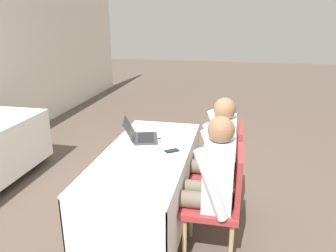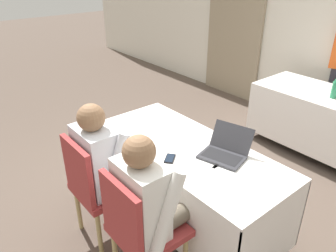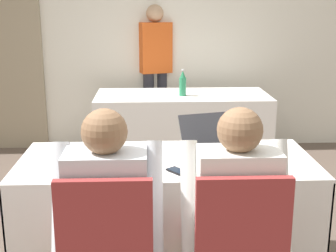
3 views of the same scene
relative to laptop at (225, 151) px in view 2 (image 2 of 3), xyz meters
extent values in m
plane|color=brown|center=(-0.28, -0.13, -0.77)|extent=(24.00, 24.00, 0.00)
cube|color=gray|center=(-2.06, 2.49, 0.56)|extent=(1.06, 0.04, 2.65)
cube|color=white|center=(-0.28, -0.13, -0.05)|extent=(1.71, 0.74, 0.02)
cube|color=white|center=(-0.28, -0.49, -0.36)|extent=(1.71, 0.01, 0.60)
cube|color=white|center=(-0.28, 0.23, -0.36)|extent=(1.71, 0.01, 0.60)
cube|color=white|center=(-1.13, -0.13, -0.36)|extent=(0.01, 0.74, 0.60)
cube|color=white|center=(0.57, -0.13, -0.36)|extent=(0.01, 0.74, 0.60)
cylinder|color=#333333|center=(-0.28, -0.13, -0.71)|extent=(0.06, 0.06, 0.11)
cube|color=white|center=(-0.04, 1.85, -0.05)|extent=(1.71, 0.74, 0.02)
cube|color=white|center=(-0.04, 1.49, -0.36)|extent=(1.71, 0.01, 0.60)
cube|color=white|center=(-0.89, 1.85, -0.36)|extent=(0.01, 0.74, 0.60)
cylinder|color=#333333|center=(-0.04, 1.85, -0.71)|extent=(0.06, 0.06, 0.11)
cube|color=#333338|center=(0.01, -0.05, -0.03)|extent=(0.37, 0.29, 0.02)
cube|color=black|center=(0.01, -0.05, -0.02)|extent=(0.31, 0.22, 0.00)
cube|color=#333338|center=(-0.03, 0.11, 0.07)|extent=(0.34, 0.19, 0.19)
cube|color=black|center=(-0.03, 0.11, 0.07)|extent=(0.30, 0.16, 0.16)
cube|color=black|center=(-0.23, -0.35, -0.04)|extent=(0.13, 0.14, 0.01)
cube|color=#192333|center=(-0.23, -0.35, -0.03)|extent=(0.11, 0.12, 0.00)
cube|color=white|center=(0.13, -0.03, -0.04)|extent=(0.24, 0.32, 0.00)
cube|color=white|center=(-0.38, -0.30, -0.04)|extent=(0.26, 0.33, 0.00)
cube|color=white|center=(-0.04, -0.06, -0.04)|extent=(0.23, 0.31, 0.00)
cylinder|color=#288456|center=(-0.05, 1.78, 0.05)|extent=(0.07, 0.07, 0.18)
cylinder|color=tan|center=(-0.39, -0.55, -0.56)|extent=(0.04, 0.04, 0.41)
cylinder|color=tan|center=(-0.74, -0.55, -0.56)|extent=(0.04, 0.04, 0.41)
cylinder|color=tan|center=(-0.39, -0.90, -0.56)|extent=(0.04, 0.04, 0.41)
cylinder|color=tan|center=(-0.74, -0.90, -0.56)|extent=(0.04, 0.04, 0.41)
cube|color=#9E3333|center=(-0.57, -0.73, -0.33)|extent=(0.44, 0.44, 0.05)
cube|color=#9E3333|center=(-0.57, -0.93, -0.08)|extent=(0.40, 0.04, 0.45)
cylinder|color=tan|center=(-0.16, -0.55, -0.56)|extent=(0.04, 0.04, 0.41)
cylinder|color=tan|center=(-0.16, -0.90, -0.56)|extent=(0.04, 0.04, 0.41)
cube|color=#9E3333|center=(0.01, -0.73, -0.33)|extent=(0.44, 0.44, 0.05)
cube|color=#9E3333|center=(0.01, -0.93, -0.08)|extent=(0.40, 0.04, 0.45)
cylinder|color=#665B4C|center=(-0.48, -0.60, -0.24)|extent=(0.13, 0.42, 0.13)
cylinder|color=#665B4C|center=(-0.66, -0.60, -0.24)|extent=(0.13, 0.42, 0.13)
cylinder|color=#665B4C|center=(-0.48, -0.42, -0.53)|extent=(0.10, 0.10, 0.46)
cylinder|color=#665B4C|center=(-0.66, -0.42, -0.53)|extent=(0.10, 0.10, 0.46)
cube|color=silver|center=(-0.57, -0.78, -0.04)|extent=(0.36, 0.22, 0.52)
cylinder|color=silver|center=(-0.36, -0.74, -0.04)|extent=(0.08, 0.26, 0.54)
cylinder|color=silver|center=(-0.78, -0.74, -0.04)|extent=(0.08, 0.26, 0.54)
sphere|color=#8C6647|center=(-0.57, -0.78, 0.31)|extent=(0.20, 0.20, 0.20)
cylinder|color=#665B4C|center=(0.10, -0.60, -0.24)|extent=(0.13, 0.42, 0.13)
cylinder|color=#665B4C|center=(-0.08, -0.60, -0.24)|extent=(0.13, 0.42, 0.13)
cylinder|color=#665B4C|center=(0.10, -0.42, -0.53)|extent=(0.10, 0.10, 0.46)
cylinder|color=#665B4C|center=(-0.08, -0.42, -0.53)|extent=(0.10, 0.10, 0.46)
cube|color=white|center=(0.01, -0.78, -0.04)|extent=(0.36, 0.22, 0.52)
cylinder|color=white|center=(0.22, -0.74, -0.04)|extent=(0.08, 0.26, 0.54)
cylinder|color=white|center=(-0.20, -0.74, -0.04)|extent=(0.08, 0.26, 0.54)
sphere|color=#8C6647|center=(0.01, -0.78, 0.31)|extent=(0.20, 0.20, 0.20)
cylinder|color=#33333D|center=(-0.38, 2.50, -0.34)|extent=(0.12, 0.12, 0.85)
camera|label=1|loc=(-2.83, -0.86, 1.08)|focal=35.00mm
camera|label=2|loc=(1.35, -1.66, 1.29)|focal=35.00mm
camera|label=3|loc=(-0.38, -2.70, 0.84)|focal=50.00mm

